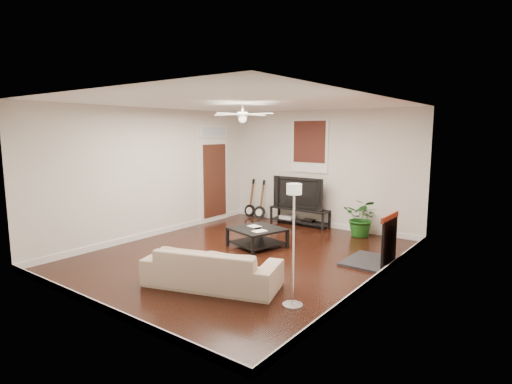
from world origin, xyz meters
The scene contains 14 objects.
room centered at (0.00, 0.00, 1.40)m, with size 5.01×6.01×2.81m.
brick_accent centered at (2.49, 1.00, 1.40)m, with size 0.02×2.20×2.80m, color #A95136.
fireplace centered at (2.20, 1.00, 0.46)m, with size 0.80×1.10×0.92m, color black.
window_back centered at (-0.30, 2.97, 1.95)m, with size 1.00×0.06×1.30m, color #3D1410.
door_left centered at (-2.46, 1.90, 1.25)m, with size 0.08×1.00×2.50m, color white.
tv_stand centered at (-0.43, 2.78, 0.21)m, with size 1.51×0.40×0.42m, color black.
tv centered at (-0.43, 2.80, 0.81)m, with size 1.36×0.18×0.78m, color black.
coffee_table centered at (-0.12, 0.60, 0.19)m, with size 0.91×0.91×0.38m, color black.
sofa centered at (0.59, -1.48, 0.30)m, with size 2.02×0.79×0.59m, color #BDAC8D.
floor_lamp centered at (1.94, -1.38, 0.83)m, with size 0.27×0.27×1.65m, color white, non-canonical shape.
potted_plant centered at (1.24, 2.64, 0.43)m, with size 0.77×0.67×0.85m, color #1A5618.
guitar_left centered at (-1.97, 2.75, 0.52)m, with size 0.32×0.23×1.05m, color black, non-canonical shape.
guitar_right centered at (-1.62, 2.72, 0.52)m, with size 0.32×0.23×1.05m, color black, non-canonical shape.
ceiling_fan centered at (0.00, 0.00, 2.60)m, with size 1.24×1.24×0.32m, color white, non-canonical shape.
Camera 1 is at (4.62, -5.77, 2.30)m, focal length 28.60 mm.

